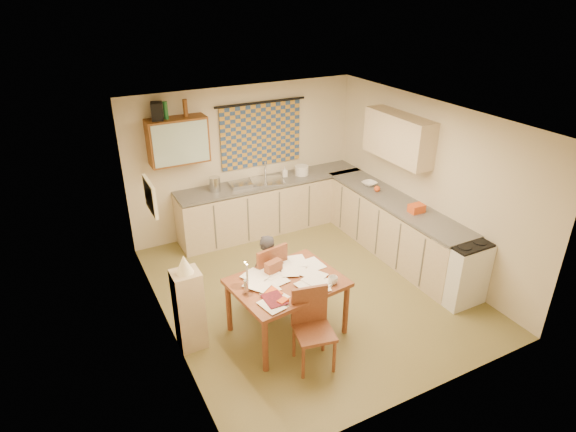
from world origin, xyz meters
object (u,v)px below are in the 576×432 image
stove (459,270)px  person (266,273)px  dining_table (287,306)px  chair_far (265,287)px  shelf_stand (189,310)px  counter_right (393,227)px  counter_back (272,205)px

stove → person: 2.63m
stove → dining_table: 2.45m
stove → chair_far: bearing=157.1°
stove → dining_table: (-2.41, 0.44, -0.07)m
chair_far → dining_table: bearing=83.2°
dining_table → person: person is taller
stove → shelf_stand: size_ratio=0.88×
stove → dining_table: size_ratio=0.65×
counter_right → dining_table: bearing=-157.9°
counter_back → chair_far: bearing=-118.1°
counter_right → counter_back: bearing=129.5°
person → shelf_stand: bearing=-11.1°
counter_back → stove: bearing=-66.1°
counter_back → dining_table: (-1.05, -2.61, -0.07)m
counter_right → person: 2.48m
chair_far → stove: bearing=147.4°
chair_far → shelf_stand: size_ratio=0.96×
counter_right → chair_far: 2.47m
counter_right → shelf_stand: 3.60m
dining_table → shelf_stand: 1.18m
stove → dining_table: bearing=169.6°
stove → chair_far: (-2.44, 1.03, -0.14)m
counter_back → counter_right: 2.12m
counter_back → chair_far: chair_far is taller
stove → counter_right: bearing=90.0°
person → dining_table: bearing=70.0°
counter_back → person: 2.34m
shelf_stand → counter_right: bearing=10.7°
counter_back → counter_right: same height
counter_back → stove: counter_back is taller
dining_table → counter_right: bearing=15.3°
counter_back → stove: 3.34m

